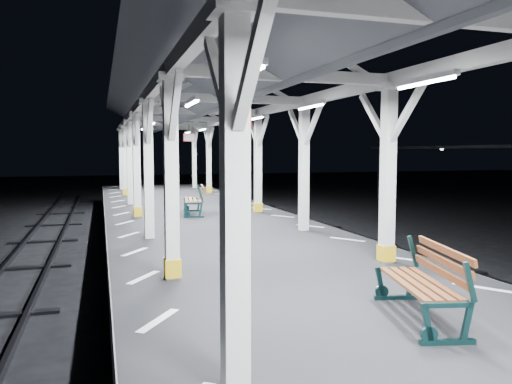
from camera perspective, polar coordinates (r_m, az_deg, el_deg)
name	(u,v)px	position (r m, az deg, el deg)	size (l,w,h in m)	color
ground	(337,373)	(7.49, 9.25, -19.71)	(120.00, 120.00, 0.00)	black
platform	(338,338)	(7.30, 9.30, -16.14)	(6.00, 50.00, 1.00)	black
hazard_stripes_left	(158,320)	(6.46, -11.09, -14.20)	(1.00, 48.00, 0.01)	silver
hazard_stripes_right	(483,288)	(8.49, 24.54, -9.95)	(1.00, 48.00, 0.01)	silver
canopy	(342,39)	(6.97, 9.83, 16.81)	(5.40, 49.00, 4.65)	silver
bench_mid	(427,280)	(6.61, 18.96, -9.54)	(1.02, 1.80, 0.92)	black
bench_far	(196,199)	(16.53, -6.86, -0.82)	(0.92, 1.84, 0.95)	black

